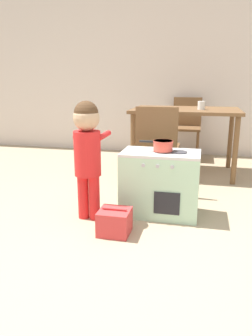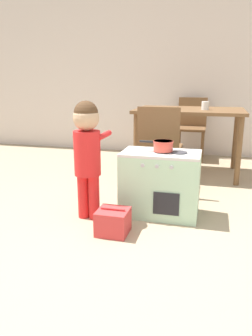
{
  "view_description": "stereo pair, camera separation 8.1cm",
  "coord_description": "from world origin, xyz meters",
  "px_view_note": "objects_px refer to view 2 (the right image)",
  "views": [
    {
      "loc": [
        0.43,
        -1.59,
        1.08
      ],
      "look_at": [
        -0.14,
        0.88,
        0.39
      ],
      "focal_mm": 35.0,
      "sensor_mm": 36.0,
      "label": 1
    },
    {
      "loc": [
        0.51,
        -1.57,
        1.08
      ],
      "look_at": [
        -0.14,
        0.88,
        0.39
      ],
      "focal_mm": 35.0,
      "sensor_mm": 36.0,
      "label": 2
    }
  ],
  "objects_px": {
    "play_kitchen": "(160,184)",
    "dining_table": "(189,117)",
    "dining_chair_far": "(191,126)",
    "cup_on_table": "(205,106)",
    "child_figure": "(87,145)",
    "toy_pot": "(163,145)",
    "dining_chair_near": "(160,146)",
    "toy_basket": "(113,222)"
  },
  "relations": [
    {
      "from": "toy_pot",
      "to": "dining_chair_near",
      "type": "distance_m",
      "value": 0.61
    },
    {
      "from": "child_figure",
      "to": "dining_table",
      "type": "relative_size",
      "value": 0.77
    },
    {
      "from": "play_kitchen",
      "to": "dining_chair_near",
      "type": "relative_size",
      "value": 0.74
    },
    {
      "from": "child_figure",
      "to": "dining_chair_far",
      "type": "bearing_deg",
      "value": 74.78
    },
    {
      "from": "toy_pot",
      "to": "dining_chair_far",
      "type": "distance_m",
      "value": 2.11
    },
    {
      "from": "play_kitchen",
      "to": "dining_chair_near",
      "type": "xyz_separation_m",
      "value": [
        -0.1,
        0.59,
        0.2
      ]
    },
    {
      "from": "toy_basket",
      "to": "dining_table",
      "type": "xyz_separation_m",
      "value": [
        0.38,
        1.76,
        0.57
      ]
    },
    {
      "from": "dining_chair_near",
      "to": "cup_on_table",
      "type": "relative_size",
      "value": 9.09
    },
    {
      "from": "child_figure",
      "to": "dining_chair_far",
      "type": "xyz_separation_m",
      "value": [
        0.63,
        2.32,
        -0.14
      ]
    },
    {
      "from": "child_figure",
      "to": "cup_on_table",
      "type": "bearing_deg",
      "value": 60.53
    },
    {
      "from": "child_figure",
      "to": "cup_on_table",
      "type": "xyz_separation_m",
      "value": [
        0.82,
        1.46,
        0.21
      ]
    },
    {
      "from": "toy_pot",
      "to": "dining_table",
      "type": "bearing_deg",
      "value": 85.59
    },
    {
      "from": "toy_pot",
      "to": "dining_chair_near",
      "type": "relative_size",
      "value": 0.32
    },
    {
      "from": "toy_basket",
      "to": "dining_table",
      "type": "distance_m",
      "value": 1.89
    },
    {
      "from": "cup_on_table",
      "to": "dining_table",
      "type": "bearing_deg",
      "value": 154.96
    },
    {
      "from": "cup_on_table",
      "to": "toy_basket",
      "type": "bearing_deg",
      "value": -108.3
    },
    {
      "from": "toy_pot",
      "to": "dining_table",
      "type": "distance_m",
      "value": 1.33
    },
    {
      "from": "play_kitchen",
      "to": "dining_chair_far",
      "type": "distance_m",
      "value": 2.12
    },
    {
      "from": "toy_basket",
      "to": "cup_on_table",
      "type": "distance_m",
      "value": 1.91
    },
    {
      "from": "play_kitchen",
      "to": "child_figure",
      "type": "height_order",
      "value": "child_figure"
    },
    {
      "from": "play_kitchen",
      "to": "dining_table",
      "type": "bearing_deg",
      "value": 85.04
    },
    {
      "from": "dining_table",
      "to": "dining_chair_near",
      "type": "height_order",
      "value": "dining_chair_near"
    },
    {
      "from": "toy_pot",
      "to": "dining_table",
      "type": "relative_size",
      "value": 0.22
    },
    {
      "from": "dining_chair_far",
      "to": "cup_on_table",
      "type": "bearing_deg",
      "value": 102.49
    },
    {
      "from": "child_figure",
      "to": "dining_table",
      "type": "bearing_deg",
      "value": 67.03
    },
    {
      "from": "dining_table",
      "to": "cup_on_table",
      "type": "relative_size",
      "value": 13.11
    },
    {
      "from": "dining_chair_far",
      "to": "toy_pot",
      "type": "bearing_deg",
      "value": 87.77
    },
    {
      "from": "child_figure",
      "to": "cup_on_table",
      "type": "height_order",
      "value": "child_figure"
    },
    {
      "from": "child_figure",
      "to": "cup_on_table",
      "type": "distance_m",
      "value": 1.69
    },
    {
      "from": "toy_pot",
      "to": "dining_table",
      "type": "xyz_separation_m",
      "value": [
        0.1,
        1.32,
        0.08
      ]
    },
    {
      "from": "toy_basket",
      "to": "dining_chair_near",
      "type": "bearing_deg",
      "value": 80.85
    },
    {
      "from": "cup_on_table",
      "to": "child_figure",
      "type": "bearing_deg",
      "value": -119.47
    },
    {
      "from": "play_kitchen",
      "to": "toy_pot",
      "type": "distance_m",
      "value": 0.32
    },
    {
      "from": "child_figure",
      "to": "cup_on_table",
      "type": "relative_size",
      "value": 10.07
    },
    {
      "from": "child_figure",
      "to": "dining_chair_near",
      "type": "distance_m",
      "value": 0.93
    },
    {
      "from": "play_kitchen",
      "to": "dining_chair_near",
      "type": "distance_m",
      "value": 0.63
    },
    {
      "from": "toy_pot",
      "to": "cup_on_table",
      "type": "distance_m",
      "value": 1.29
    },
    {
      "from": "play_kitchen",
      "to": "dining_table",
      "type": "distance_m",
      "value": 1.38
    },
    {
      "from": "dining_chair_near",
      "to": "dining_table",
      "type": "bearing_deg",
      "value": 73.42
    },
    {
      "from": "toy_pot",
      "to": "cup_on_table",
      "type": "xyz_separation_m",
      "value": [
        0.27,
        1.24,
        0.22
      ]
    },
    {
      "from": "toy_pot",
      "to": "dining_table",
      "type": "height_order",
      "value": "dining_table"
    },
    {
      "from": "toy_basket",
      "to": "dining_chair_near",
      "type": "relative_size",
      "value": 0.27
    }
  ]
}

